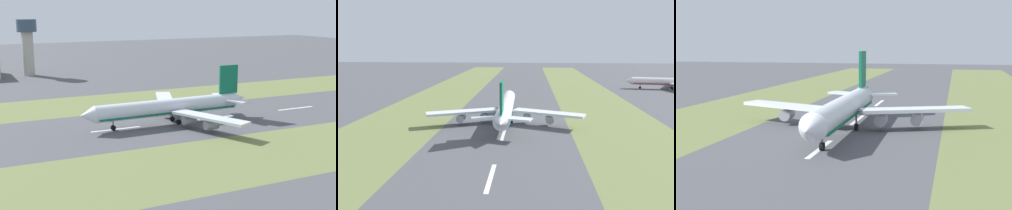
# 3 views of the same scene
# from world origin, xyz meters

# --- Properties ---
(ground_plane) EXTENTS (800.00, 800.00, 0.00)m
(ground_plane) POSITION_xyz_m (0.00, 0.00, 0.00)
(ground_plane) COLOR #4C4C51
(grass_median_west) EXTENTS (40.00, 600.00, 0.01)m
(grass_median_west) POSITION_xyz_m (-45.00, 0.00, 0.00)
(grass_median_west) COLOR olive
(grass_median_west) RESTS_ON ground
(grass_median_east) EXTENTS (40.00, 600.00, 0.01)m
(grass_median_east) POSITION_xyz_m (45.00, 0.00, 0.00)
(grass_median_east) COLOR olive
(grass_median_east) RESTS_ON ground
(centreline_dash_near) EXTENTS (1.20, 18.00, 0.01)m
(centreline_dash_near) POSITION_xyz_m (0.00, -61.47, 0.01)
(centreline_dash_near) COLOR silver
(centreline_dash_near) RESTS_ON ground
(centreline_dash_mid) EXTENTS (1.20, 18.00, 0.01)m
(centreline_dash_mid) POSITION_xyz_m (0.00, -21.47, 0.01)
(centreline_dash_mid) COLOR silver
(centreline_dash_mid) RESTS_ON ground
(centreline_dash_far) EXTENTS (1.20, 18.00, 0.01)m
(centreline_dash_far) POSITION_xyz_m (0.00, 18.53, 0.01)
(centreline_dash_far) COLOR silver
(centreline_dash_far) RESTS_ON ground
(airplane_main_jet) EXTENTS (64.13, 67.08, 20.20)m
(airplane_main_jet) POSITION_xyz_m (-0.55, -3.38, 6.02)
(airplane_main_jet) COLOR silver
(airplane_main_jet) RESTS_ON ground
(control_tower) EXTENTS (12.00, 12.00, 34.38)m
(control_tower) POSITION_xyz_m (146.28, 24.61, 21.20)
(control_tower) COLOR #B2AD9E
(control_tower) RESTS_ON ground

